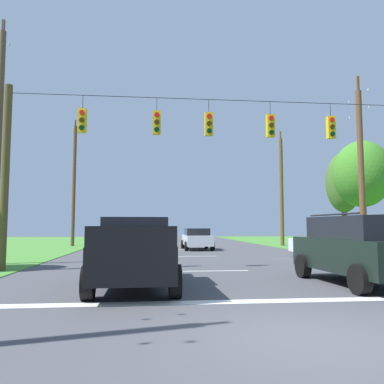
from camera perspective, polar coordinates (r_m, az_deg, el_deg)
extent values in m
plane|color=#47474C|center=(6.61, 17.05, -19.69)|extent=(120.00, 120.00, 0.00)
cube|color=white|center=(9.32, 9.76, -15.40)|extent=(13.97, 0.45, 0.01)
cube|color=white|center=(15.12, 3.50, -11.39)|extent=(2.50, 0.15, 0.01)
cube|color=white|center=(22.20, 0.43, -9.34)|extent=(2.50, 0.15, 0.01)
cube|color=white|center=(28.22, -0.94, -8.40)|extent=(2.50, 0.15, 0.01)
cube|color=white|center=(37.79, -2.22, -7.52)|extent=(2.50, 0.15, 0.01)
cylinder|color=brown|center=(16.60, -25.58, 2.08)|extent=(0.30, 0.30, 7.19)
cylinder|color=black|center=(16.56, 3.50, 13.27)|extent=(16.38, 0.02, 0.02)
cylinder|color=black|center=(16.50, -15.62, 12.49)|extent=(0.02, 0.02, 0.56)
cube|color=yellow|center=(16.29, -15.69, 9.96)|extent=(0.32, 0.24, 0.95)
cylinder|color=red|center=(16.24, -15.75, 11.09)|extent=(0.20, 0.04, 0.20)
cylinder|color=#352203|center=(16.16, -15.77, 10.07)|extent=(0.20, 0.04, 0.20)
cylinder|color=black|center=(16.08, -15.80, 9.03)|extent=(0.20, 0.04, 0.20)
cylinder|color=black|center=(16.27, -5.14, 12.58)|extent=(0.02, 0.02, 0.56)
cube|color=yellow|center=(16.06, -5.16, 10.01)|extent=(0.32, 0.24, 0.95)
cylinder|color=red|center=(16.00, -5.15, 11.16)|extent=(0.20, 0.04, 0.20)
cylinder|color=#352203|center=(15.92, -5.16, 10.12)|extent=(0.20, 0.04, 0.20)
cylinder|color=black|center=(15.85, -5.16, 9.07)|extent=(0.20, 0.04, 0.20)
cylinder|color=black|center=(16.43, 2.46, 12.39)|extent=(0.02, 0.02, 0.56)
cube|color=yellow|center=(16.22, 2.47, 9.84)|extent=(0.32, 0.24, 0.95)
cylinder|color=red|center=(16.16, 2.54, 10.98)|extent=(0.20, 0.04, 0.20)
cylinder|color=#352203|center=(16.09, 2.54, 9.95)|extent=(0.20, 0.04, 0.20)
cylinder|color=black|center=(16.01, 2.54, 8.91)|extent=(0.20, 0.04, 0.20)
cylinder|color=black|center=(16.99, 11.31, 11.90)|extent=(0.02, 0.02, 0.56)
cube|color=yellow|center=(16.78, 11.36, 9.43)|extent=(0.32, 0.24, 0.95)
cylinder|color=red|center=(16.73, 11.48, 10.52)|extent=(0.20, 0.04, 0.20)
cylinder|color=#352203|center=(16.65, 11.50, 9.53)|extent=(0.20, 0.04, 0.20)
cylinder|color=black|center=(16.58, 11.52, 8.52)|extent=(0.20, 0.04, 0.20)
cylinder|color=black|center=(17.92, 19.50, 11.20)|extent=(0.02, 0.02, 0.56)
cube|color=yellow|center=(17.72, 19.57, 8.85)|extent=(0.32, 0.24, 0.95)
cylinder|color=red|center=(17.67, 19.74, 9.88)|extent=(0.20, 0.04, 0.20)
cylinder|color=#352203|center=(17.60, 19.77, 8.93)|extent=(0.20, 0.04, 0.20)
cylinder|color=black|center=(17.53, 19.80, 7.98)|extent=(0.20, 0.04, 0.20)
cube|color=black|center=(11.22, -8.38, -9.39)|extent=(2.09, 5.43, 0.85)
cube|color=black|center=(11.83, -8.25, -5.40)|extent=(1.88, 1.93, 0.70)
cube|color=black|center=(9.91, -14.01, -6.13)|extent=(0.14, 2.38, 0.45)
cube|color=black|center=(9.86, -3.04, -6.28)|extent=(0.14, 2.38, 0.45)
cube|color=black|center=(8.54, -8.80, -6.44)|extent=(1.96, 0.13, 0.45)
cylinder|color=black|center=(13.15, -12.62, -10.52)|extent=(0.29, 0.80, 0.80)
cylinder|color=black|center=(13.10, -3.73, -10.65)|extent=(0.29, 0.80, 0.80)
cylinder|color=black|center=(9.52, -14.89, -12.66)|extent=(0.29, 0.80, 0.80)
cylinder|color=black|center=(9.46, -2.50, -12.87)|extent=(0.29, 0.80, 0.80)
cube|color=black|center=(12.60, 23.02, -8.42)|extent=(2.18, 4.89, 0.95)
cube|color=black|center=(12.45, 23.25, -4.78)|extent=(1.95, 3.28, 0.65)
cylinder|color=black|center=(12.02, 19.75, -3.11)|extent=(0.18, 2.72, 0.05)
cylinder|color=black|center=(13.63, 15.86, -10.34)|extent=(0.30, 0.77, 0.76)
cylinder|color=black|center=(14.54, 22.98, -9.79)|extent=(0.30, 0.77, 0.76)
cylinder|color=black|center=(10.75, 23.24, -11.63)|extent=(0.30, 0.77, 0.76)
cube|color=silver|center=(22.54, 19.82, -7.28)|extent=(4.35, 1.91, 0.70)
cube|color=black|center=(22.52, 19.78, -5.76)|extent=(2.14, 1.67, 0.50)
cylinder|color=black|center=(21.18, 17.32, -8.47)|extent=(0.65, 0.24, 0.64)
cylinder|color=black|center=(22.86, 15.63, -8.23)|extent=(0.65, 0.24, 0.64)
cylinder|color=black|center=(22.38, 24.15, -8.06)|extent=(0.65, 0.24, 0.64)
cylinder|color=black|center=(23.97, 22.08, -7.89)|extent=(0.65, 0.24, 0.64)
cube|color=silver|center=(28.33, 0.72, -7.03)|extent=(1.84, 4.32, 0.70)
cube|color=black|center=(28.31, 0.72, -5.82)|extent=(1.64, 2.11, 0.50)
cylinder|color=black|center=(29.66, -1.37, -7.62)|extent=(0.23, 0.64, 0.64)
cylinder|color=black|center=(29.87, 2.10, -7.59)|extent=(0.23, 0.64, 0.64)
cylinder|color=black|center=(26.84, -0.82, -7.90)|extent=(0.23, 0.64, 0.64)
cylinder|color=black|center=(27.07, 3.01, -7.87)|extent=(0.23, 0.64, 0.64)
cylinder|color=brown|center=(22.01, 23.44, 2.47)|extent=(0.30, 0.30, 8.78)
cube|color=brown|center=(22.84, 23.09, 12.45)|extent=(0.12, 0.12, 2.37)
cylinder|color=#B2B7BC|center=(23.67, 21.94, 12.10)|extent=(0.08, 0.08, 0.12)
cylinder|color=#B2B7BC|center=(22.09, 24.30, 13.41)|extent=(0.08, 0.08, 0.12)
cube|color=brown|center=(22.59, 23.16, 10.27)|extent=(0.12, 0.12, 2.40)
cylinder|color=#B2B7BC|center=(23.43, 22.00, 9.99)|extent=(0.08, 0.08, 0.12)
cylinder|color=#B2B7BC|center=(21.82, 24.40, 11.17)|extent=(0.08, 0.08, 0.12)
cylinder|color=brown|center=(34.47, 12.91, 0.04)|extent=(0.33, 0.33, 9.24)
cube|color=brown|center=(35.08, 12.77, 6.92)|extent=(0.12, 0.12, 2.11)
cylinder|color=#B2B7BC|center=(35.89, 12.34, 6.84)|extent=(0.08, 0.08, 0.12)
cylinder|color=#B2B7BC|center=(34.33, 13.22, 7.40)|extent=(0.08, 0.08, 0.12)
cube|color=brown|center=(21.27, -25.85, 19.35)|extent=(0.12, 0.12, 1.91)
cylinder|color=#B2B7BC|center=(21.97, -25.12, 18.86)|extent=(0.08, 0.08, 0.12)
cylinder|color=brown|center=(34.46, -16.83, 0.92)|extent=(0.30, 0.30, 10.19)
cube|color=brown|center=(35.24, -16.64, 8.54)|extent=(0.12, 0.12, 1.88)
cylinder|color=#B2B7BC|center=(35.98, -16.41, 8.45)|extent=(0.08, 0.08, 0.12)
cylinder|color=#B2B7BC|center=(34.55, -16.87, 9.02)|extent=(0.08, 0.08, 0.12)
cube|color=brown|center=(35.04, -16.68, 7.11)|extent=(0.12, 0.12, 2.19)
cylinder|color=#B2B7BC|center=(35.91, -16.41, 7.01)|extent=(0.08, 0.08, 0.12)
cylinder|color=#B2B7BC|center=(34.23, -16.94, 7.61)|extent=(0.08, 0.08, 0.12)
cylinder|color=brown|center=(32.08, 21.36, -4.30)|extent=(0.40, 0.40, 3.75)
ellipsoid|color=#406426|center=(32.25, 21.18, 1.29)|extent=(2.63, 2.63, 4.61)
cylinder|color=brown|center=(26.64, 23.77, -4.09)|extent=(0.35, 0.35, 3.81)
ellipsoid|color=#3E8125|center=(26.84, 23.55, 2.45)|extent=(3.55, 3.55, 4.20)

